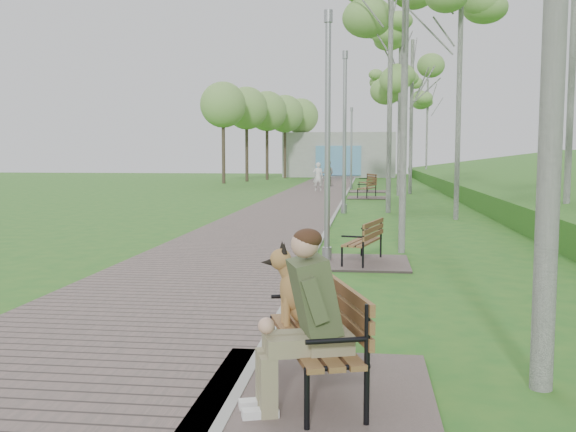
{
  "coord_description": "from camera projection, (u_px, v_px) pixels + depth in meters",
  "views": [
    {
      "loc": [
        1.08,
        -8.34,
        2.05
      ],
      "look_at": [
        -0.02,
        0.49,
        1.2
      ],
      "focal_mm": 40.0,
      "sensor_mm": 36.0,
      "label": 1
    }
  ],
  "objects": [
    {
      "name": "ground",
      "position": [
        285.0,
        308.0,
        8.57
      ],
      "size": [
        120.0,
        120.0,
        0.0
      ],
      "primitive_type": "plane",
      "color": "#296922",
      "rests_on": "ground"
    },
    {
      "name": "walkway",
      "position": [
        307.0,
        198.0,
        30.02
      ],
      "size": [
        3.5,
        67.0,
        0.04
      ],
      "primitive_type": "cube",
      "color": "#62554F",
      "rests_on": "ground"
    },
    {
      "name": "kerb",
      "position": [
        344.0,
        198.0,
        29.8
      ],
      "size": [
        0.1,
        67.0,
        0.05
      ],
      "primitive_type": "cube",
      "color": "#999993",
      "rests_on": "ground"
    },
    {
      "name": "building_north",
      "position": [
        340.0,
        155.0,
        58.91
      ],
      "size": [
        10.0,
        5.2,
        4.0
      ],
      "color": "#9E9E99",
      "rests_on": "ground"
    },
    {
      "name": "bench_main",
      "position": [
        306.0,
        341.0,
        5.41
      ],
      "size": [
        1.96,
        2.17,
        1.71
      ],
      "color": "#62554F",
      "rests_on": "ground"
    },
    {
      "name": "bench_second",
      "position": [
        362.0,
        254.0,
        12.05
      ],
      "size": [
        1.67,
        1.85,
        1.02
      ],
      "color": "#62554F",
      "rests_on": "ground"
    },
    {
      "name": "bench_third",
      "position": [
        367.0,
        194.0,
        30.14
      ],
      "size": [
        1.88,
        2.09,
        1.15
      ],
      "color": "#62554F",
      "rests_on": "ground"
    },
    {
      "name": "bench_far",
      "position": [
        367.0,
        188.0,
        35.19
      ],
      "size": [
        2.0,
        2.22,
        1.23
      ],
      "color": "#62554F",
      "rests_on": "ground"
    },
    {
      "name": "lamp_post_near",
      "position": [
        328.0,
        146.0,
        12.15
      ],
      "size": [
        0.18,
        0.18,
        4.73
      ],
      "color": "gray",
      "rests_on": "ground"
    },
    {
      "name": "lamp_post_second",
      "position": [
        344.0,
        138.0,
        22.15
      ],
      "size": [
        0.22,
        0.22,
        5.57
      ],
      "color": "gray",
      "rests_on": "ground"
    },
    {
      "name": "lamp_post_third",
      "position": [
        351.0,
        151.0,
        37.98
      ],
      "size": [
        0.19,
        0.19,
        4.81
      ],
      "color": "gray",
      "rests_on": "ground"
    },
    {
      "name": "pedestrian_near",
      "position": [
        318.0,
        177.0,
        35.53
      ],
      "size": [
        0.64,
        0.47,
        1.61
      ],
      "primitive_type": "imported",
      "rotation": [
        0.0,
        0.0,
        3.3
      ],
      "color": "silver",
      "rests_on": "ground"
    },
    {
      "name": "pedestrian_far",
      "position": [
        328.0,
        174.0,
        40.82
      ],
      "size": [
        0.93,
        0.8,
        1.64
      ],
      "primitive_type": "imported",
      "rotation": [
        0.0,
        0.0,
        2.89
      ],
      "color": "gray",
      "rests_on": "ground"
    },
    {
      "name": "birch_mid_a",
      "position": [
        391.0,
        19.0,
        21.97
      ],
      "size": [
        2.74,
        2.74,
        8.49
      ],
      "color": "silver",
      "rests_on": "ground"
    },
    {
      "name": "birch_mid_c",
      "position": [
        401.0,
        52.0,
        31.32
      ],
      "size": [
        2.72,
        2.72,
        8.93
      ],
      "color": "silver",
      "rests_on": "ground"
    },
    {
      "name": "birch_far_b",
      "position": [
        412.0,
        68.0,
        32.73
      ],
      "size": [
        2.69,
        2.69,
        8.19
      ],
      "color": "silver",
      "rests_on": "ground"
    },
    {
      "name": "birch_distant_a",
      "position": [
        390.0,
        94.0,
        41.8
      ],
      "size": [
        2.42,
        2.42,
        7.64
      ],
      "color": "silver",
      "rests_on": "ground"
    },
    {
      "name": "birch_distant_b",
      "position": [
        428.0,
        98.0,
        51.27
      ],
      "size": [
        2.45,
        2.45,
        8.32
      ],
      "color": "silver",
      "rests_on": "ground"
    }
  ]
}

